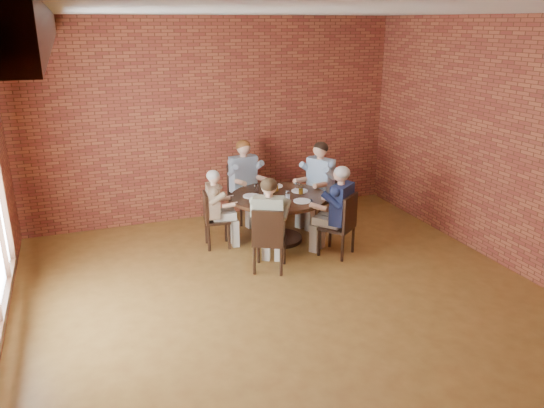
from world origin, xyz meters
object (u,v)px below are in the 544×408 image
object	(u,v)px
smartphone	(310,201)
diner_c	(217,209)
chair_a	(321,193)
diner_e	(337,211)
dining_table	(279,209)
chair_d	(269,238)
diner_a	(318,184)
chair_b	(243,190)
chair_c	(213,218)
diner_d	(269,225)
diner_b	(245,182)
chair_e	(342,223)

from	to	relation	value
smartphone	diner_c	bearing A→B (deg)	178.74
chair_a	diner_e	world-z (taller)	diner_e
dining_table	chair_d	distance (m)	1.14
diner_a	smartphone	xyz separation A→B (m)	(-0.55, -0.88, 0.05)
dining_table	chair_a	world-z (taller)	chair_a
diner_c	chair_b	bearing A→B (deg)	-29.22
diner_a	chair_c	size ratio (longest dim) A/B	1.62
diner_c	diner_d	world-z (taller)	diner_d
chair_b	chair_d	distance (m)	2.15
diner_d	diner_e	size ratio (longest dim) A/B	0.99
chair_a	diner_e	size ratio (longest dim) A/B	0.72
diner_b	chair_e	world-z (taller)	diner_b
chair_e	diner_b	bearing A→B (deg)	-102.85
chair_d	diner_e	size ratio (longest dim) A/B	0.69
diner_a	diner_d	xyz separation A→B (m)	(-1.39, -1.38, -0.04)
diner_a	diner_d	world-z (taller)	diner_a
diner_b	chair_d	xyz separation A→B (m)	(-0.33, -2.03, -0.20)
chair_b	diner_b	distance (m)	0.20
diner_a	chair_d	xyz separation A→B (m)	(-1.43, -1.45, -0.20)
diner_b	dining_table	bearing A→B (deg)	-90.00
diner_b	chair_c	size ratio (longest dim) A/B	1.62
chair_d	smartphone	world-z (taller)	chair_d
diner_b	diner_d	size ratio (longest dim) A/B	1.05
diner_e	smartphone	xyz separation A→B (m)	(-0.27, 0.37, 0.07)
diner_c	diner_b	bearing A→B (deg)	-32.65
dining_table	chair_c	bearing A→B (deg)	173.34
diner_c	chair_e	distance (m)	1.90
diner_c	diner_d	distance (m)	1.14
chair_a	chair_e	bearing A→B (deg)	-39.93
diner_b	chair_d	world-z (taller)	diner_b
chair_d	dining_table	bearing A→B (deg)	-90.00
diner_a	diner_b	distance (m)	1.24
chair_b	diner_d	distance (m)	2.07
dining_table	chair_d	xyz separation A→B (m)	(-0.54, -1.00, -0.02)
diner_a	chair_d	world-z (taller)	diner_a
chair_e	smartphone	size ratio (longest dim) A/B	7.17
chair_c	diner_c	xyz separation A→B (m)	(0.07, -0.01, 0.13)
diner_c	chair_d	distance (m)	1.20
smartphone	chair_e	bearing A→B (deg)	-32.41
chair_b	chair_a	bearing A→B (deg)	-39.04
diner_d	diner_e	bearing A→B (deg)	-144.95
diner_b	chair_b	bearing A→B (deg)	90.00
chair_c	dining_table	bearing A→B (deg)	-90.00
dining_table	diner_e	bearing A→B (deg)	-52.33
chair_a	diner_d	xyz separation A→B (m)	(-1.47, -1.42, 0.14)
diner_d	chair_e	distance (m)	1.18
chair_d	diner_d	size ratio (longest dim) A/B	0.70
chair_e	chair_c	bearing A→B (deg)	-67.73
diner_d	diner_c	bearing A→B (deg)	-37.42
chair_b	dining_table	bearing A→B (deg)	-90.00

